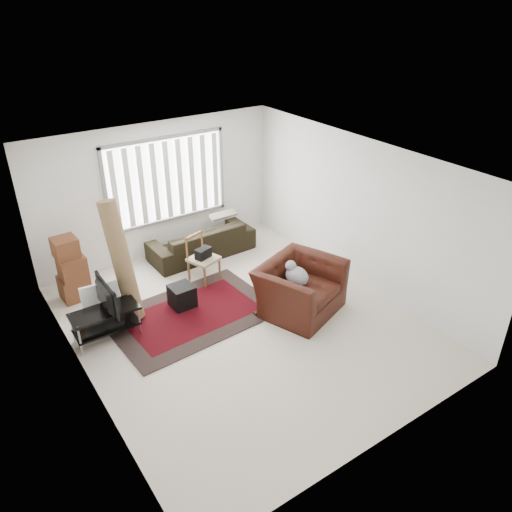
# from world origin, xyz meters

# --- Properties ---
(room) EXTENTS (6.00, 6.02, 2.71)m
(room) POSITION_xyz_m (0.03, 0.51, 1.76)
(room) COLOR beige
(room) RESTS_ON ground
(persian_rug) EXTENTS (2.77, 1.93, 0.02)m
(persian_rug) POSITION_xyz_m (-0.57, 0.66, 0.01)
(persian_rug) COLOR black
(persian_rug) RESTS_ON ground
(tv_stand) EXTENTS (1.04, 0.47, 0.52)m
(tv_stand) POSITION_xyz_m (-1.95, 0.85, 0.37)
(tv_stand) COLOR black
(tv_stand) RESTS_ON ground
(tv) EXTENTS (0.11, 0.84, 0.48)m
(tv) POSITION_xyz_m (-1.95, 0.85, 0.76)
(tv) COLOR black
(tv) RESTS_ON tv_stand
(subwoofer) EXTENTS (0.40, 0.40, 0.39)m
(subwoofer) POSITION_xyz_m (-0.58, 0.97, 0.22)
(subwoofer) COLOR black
(subwoofer) RESTS_ON persian_rug
(moving_boxes) EXTENTS (0.50, 0.47, 1.17)m
(moving_boxes) POSITION_xyz_m (-2.01, 2.29, 0.54)
(moving_boxes) COLOR brown
(moving_boxes) RESTS_ON ground
(white_flatpack) EXTENTS (0.62, 0.32, 0.76)m
(white_flatpack) POSITION_xyz_m (-1.88, 1.19, 0.38)
(white_flatpack) COLOR silver
(white_flatpack) RESTS_ON ground
(rolled_rug) EXTENTS (0.44, 0.76, 2.03)m
(rolled_rug) POSITION_xyz_m (-1.43, 1.30, 1.01)
(rolled_rug) COLOR brown
(rolled_rug) RESTS_ON ground
(sofa) EXTENTS (2.16, 0.97, 0.83)m
(sofa) POSITION_xyz_m (0.62, 2.45, 0.41)
(sofa) COLOR black
(sofa) RESTS_ON ground
(side_chair) EXTENTS (0.61, 0.61, 0.90)m
(side_chair) POSITION_xyz_m (0.16, 1.55, 0.49)
(side_chair) COLOR #9F8868
(side_chair) RESTS_ON ground
(armchair) EXTENTS (1.66, 1.55, 0.99)m
(armchair) POSITION_xyz_m (1.02, -0.23, 0.50)
(armchair) COLOR #36130B
(armchair) RESTS_ON ground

